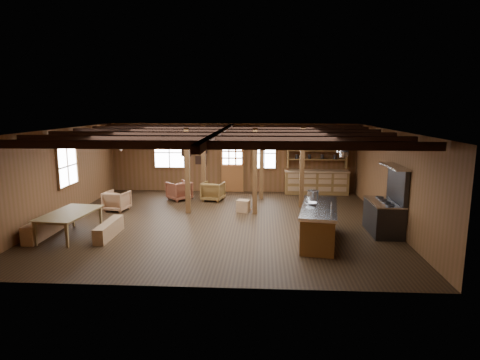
% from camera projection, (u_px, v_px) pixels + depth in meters
% --- Properties ---
extents(room, '(10.04, 9.04, 2.84)m').
position_uv_depth(room, '(221.00, 177.00, 11.98)').
color(room, black).
rests_on(room, ground).
extents(ceiling_joists, '(9.80, 8.82, 0.18)m').
position_uv_depth(ceiling_joists, '(221.00, 133.00, 11.92)').
color(ceiling_joists, black).
rests_on(ceiling_joists, ceiling).
extents(timber_posts, '(3.95, 2.35, 2.80)m').
position_uv_depth(timber_posts, '(242.00, 167.00, 13.99)').
color(timber_posts, '#462514').
rests_on(timber_posts, floor).
extents(back_door, '(1.02, 0.08, 2.15)m').
position_uv_depth(back_door, '(232.00, 171.00, 16.44)').
color(back_door, brown).
rests_on(back_door, floor).
extents(window_back_left, '(1.32, 0.06, 1.32)m').
position_uv_depth(window_back_left, '(169.00, 153.00, 16.47)').
color(window_back_left, white).
rests_on(window_back_left, wall_back).
extents(window_back_right, '(1.02, 0.06, 1.32)m').
position_uv_depth(window_back_right, '(264.00, 153.00, 16.25)').
color(window_back_right, white).
rests_on(window_back_right, wall_back).
extents(window_left, '(0.14, 1.24, 1.32)m').
position_uv_depth(window_left, '(67.00, 166.00, 12.71)').
color(window_left, white).
rests_on(window_left, wall_back).
extents(notice_boards, '(1.08, 0.03, 0.90)m').
position_uv_depth(notice_boards, '(196.00, 152.00, 16.39)').
color(notice_boards, silver).
rests_on(notice_boards, wall_back).
extents(back_counter, '(2.55, 0.60, 2.45)m').
position_uv_depth(back_counter, '(316.00, 179.00, 16.05)').
color(back_counter, brown).
rests_on(back_counter, floor).
extents(pendant_lamps, '(1.86, 2.36, 0.66)m').
position_uv_depth(pendant_lamps, '(155.00, 145.00, 12.93)').
color(pendant_lamps, '#2C2C2E').
rests_on(pendant_lamps, ceiling).
extents(pot_rack, '(0.45, 3.00, 0.45)m').
position_uv_depth(pot_rack, '(337.00, 147.00, 12.00)').
color(pot_rack, '#2C2C2E').
rests_on(pot_rack, ceiling).
extents(kitchen_island, '(1.28, 2.61, 1.20)m').
position_uv_depth(kitchen_island, '(319.00, 224.00, 10.39)').
color(kitchen_island, brown).
rests_on(kitchen_island, floor).
extents(step_stool, '(0.53, 0.44, 0.40)m').
position_uv_depth(step_stool, '(243.00, 206.00, 13.35)').
color(step_stool, olive).
rests_on(step_stool, floor).
extents(commercial_range, '(0.79, 1.54, 1.90)m').
position_uv_depth(commercial_range, '(386.00, 211.00, 11.04)').
color(commercial_range, '#2C2C2E').
rests_on(commercial_range, floor).
extents(dining_table, '(1.23, 1.98, 0.67)m').
position_uv_depth(dining_table, '(72.00, 224.00, 10.82)').
color(dining_table, olive).
rests_on(dining_table, floor).
extents(bench_wall, '(0.33, 1.76, 0.48)m').
position_uv_depth(bench_wall, '(45.00, 227.00, 10.88)').
color(bench_wall, olive).
rests_on(bench_wall, floor).
extents(bench_aisle, '(0.28, 1.52, 0.42)m').
position_uv_depth(bench_aisle, '(109.00, 229.00, 10.78)').
color(bench_aisle, olive).
rests_on(bench_aisle, floor).
extents(armchair_a, '(1.09, 1.09, 0.71)m').
position_uv_depth(armchair_a, '(179.00, 191.00, 15.06)').
color(armchair_a, brown).
rests_on(armchair_a, floor).
extents(armchair_b, '(0.90, 0.92, 0.70)m').
position_uv_depth(armchair_b, '(213.00, 191.00, 14.96)').
color(armchair_b, brown).
rests_on(armchair_b, floor).
extents(armchair_c, '(0.85, 0.86, 0.67)m').
position_uv_depth(armchair_c, '(117.00, 201.00, 13.51)').
color(armchair_c, '#986945').
rests_on(armchair_c, floor).
extents(counter_pot, '(0.33, 0.33, 0.20)m').
position_uv_depth(counter_pot, '(313.00, 194.00, 11.28)').
color(counter_pot, '#B9BCC1').
rests_on(counter_pot, kitchen_island).
extents(bowl, '(0.35, 0.35, 0.07)m').
position_uv_depth(bowl, '(311.00, 204.00, 10.45)').
color(bowl, silver).
rests_on(bowl, kitchen_island).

